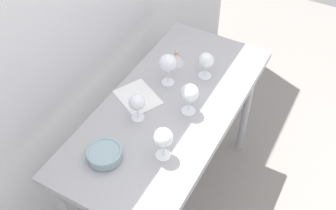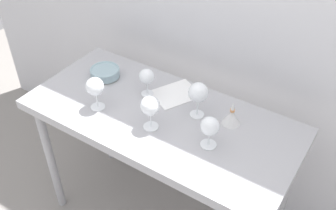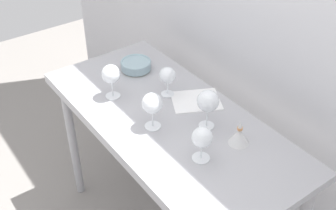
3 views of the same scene
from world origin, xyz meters
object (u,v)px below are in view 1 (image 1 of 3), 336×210
at_px(wine_glass_near_right, 206,61).
at_px(decanter_funnel, 176,58).
at_px(wine_glass_far_right, 168,64).
at_px(wine_glass_near_left, 163,138).
at_px(tasting_bowl, 104,154).
at_px(tasting_sheet_upper, 138,97).
at_px(wine_glass_far_left, 137,103).
at_px(wine_glass_near_center, 189,94).

height_order(wine_glass_near_right, decanter_funnel, wine_glass_near_right).
relative_size(wine_glass_near_right, wine_glass_far_right, 0.83).
bearing_deg(wine_glass_near_right, wine_glass_near_left, -173.60).
bearing_deg(tasting_bowl, wine_glass_far_right, -0.54).
xyz_separation_m(wine_glass_near_left, tasting_sheet_upper, (0.28, 0.31, -0.12)).
distance_m(wine_glass_near_left, wine_glass_far_left, 0.27).
height_order(wine_glass_near_center, decanter_funnel, wine_glass_near_center).
bearing_deg(wine_glass_near_center, wine_glass_near_right, 8.35).
xyz_separation_m(wine_glass_near_right, wine_glass_far_right, (-0.15, 0.16, 0.03)).
relative_size(wine_glass_far_right, decanter_funnel, 1.55).
bearing_deg(tasting_sheet_upper, wine_glass_far_left, -120.12).
relative_size(tasting_sheet_upper, decanter_funnel, 1.91).
xyz_separation_m(wine_glass_near_center, decanter_funnel, (0.31, 0.24, -0.09)).
height_order(wine_glass_near_left, tasting_sheet_upper, wine_glass_near_left).
relative_size(wine_glass_near_left, wine_glass_near_center, 1.00).
distance_m(wine_glass_far_left, tasting_bowl, 0.30).
distance_m(wine_glass_near_center, decanter_funnel, 0.40).
xyz_separation_m(wine_glass_far_left, tasting_sheet_upper, (0.13, 0.08, -0.11)).
height_order(wine_glass_near_right, wine_glass_near_center, wine_glass_near_center).
xyz_separation_m(wine_glass_far_right, tasting_bowl, (-0.60, 0.01, -0.11)).
height_order(tasting_sheet_upper, decanter_funnel, decanter_funnel).
bearing_deg(tasting_sheet_upper, wine_glass_far_right, 1.82).
bearing_deg(wine_glass_near_center, wine_glass_near_left, -175.42).
xyz_separation_m(wine_glass_near_left, tasting_bowl, (-0.14, 0.23, -0.10)).
xyz_separation_m(wine_glass_far_right, wine_glass_far_left, (-0.31, 0.01, -0.03)).
xyz_separation_m(tasting_bowl, decanter_funnel, (0.77, 0.03, 0.01)).
distance_m(wine_glass_near_right, wine_glass_far_right, 0.22).
distance_m(tasting_bowl, decanter_funnel, 0.77).
xyz_separation_m(wine_glass_near_left, decanter_funnel, (0.63, 0.26, -0.09)).
bearing_deg(tasting_sheet_upper, wine_glass_near_left, -104.09).
distance_m(wine_glass_near_left, tasting_bowl, 0.29).
bearing_deg(wine_glass_near_left, tasting_sheet_upper, 48.52).
relative_size(wine_glass_near_right, tasting_sheet_upper, 0.68).
distance_m(wine_glass_far_left, tasting_sheet_upper, 0.19).
bearing_deg(tasting_bowl, wine_glass_far_left, -0.08).
height_order(wine_glass_far_left, decanter_funnel, wine_glass_far_left).
xyz_separation_m(wine_glass_near_left, wine_glass_far_left, (0.15, 0.23, -0.02)).
xyz_separation_m(wine_glass_near_center, tasting_sheet_upper, (-0.04, 0.29, -0.12)).
bearing_deg(wine_glass_far_left, wine_glass_near_left, -122.70).
relative_size(wine_glass_near_center, tasting_bowl, 1.07).
xyz_separation_m(wine_glass_near_right, decanter_funnel, (0.02, 0.19, -0.07)).
relative_size(wine_glass_near_left, tasting_sheet_upper, 0.76).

